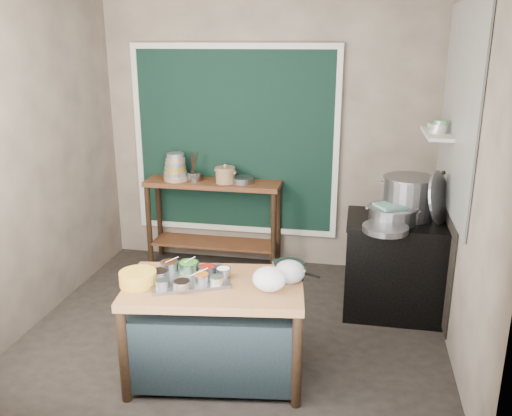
% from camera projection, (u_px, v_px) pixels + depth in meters
% --- Properties ---
extents(floor, '(3.50, 3.00, 0.02)m').
position_uv_depth(floor, '(238.00, 326.00, 4.75)').
color(floor, '#2C2722').
rests_on(floor, ground).
extents(back_wall, '(3.50, 0.02, 2.80)m').
position_uv_depth(back_wall, '(268.00, 137.00, 5.74)').
color(back_wall, gray).
rests_on(back_wall, floor).
extents(left_wall, '(0.02, 3.00, 2.80)m').
position_uv_depth(left_wall, '(36.00, 161.00, 4.64)').
color(left_wall, gray).
rests_on(left_wall, floor).
extents(right_wall, '(0.02, 3.00, 2.80)m').
position_uv_depth(right_wall, '(467.00, 180.00, 4.01)').
color(right_wall, gray).
rests_on(right_wall, floor).
extents(curtain_panel, '(2.10, 0.02, 1.90)m').
position_uv_depth(curtain_panel, '(235.00, 141.00, 5.78)').
color(curtain_panel, black).
rests_on(curtain_panel, back_wall).
extents(curtain_frame, '(2.22, 0.03, 2.02)m').
position_uv_depth(curtain_frame, '(234.00, 142.00, 5.77)').
color(curtain_frame, beige).
rests_on(curtain_frame, back_wall).
extents(tile_panel, '(0.02, 1.70, 1.70)m').
position_uv_depth(tile_panel, '(459.00, 109.00, 4.40)').
color(tile_panel, '#B2B2AA').
rests_on(tile_panel, right_wall).
extents(soot_patch, '(0.01, 1.30, 1.30)m').
position_uv_depth(soot_patch, '(443.00, 238.00, 4.83)').
color(soot_patch, black).
rests_on(soot_patch, right_wall).
extents(wall_shelf, '(0.22, 0.70, 0.03)m').
position_uv_depth(wall_shelf, '(437.00, 134.00, 4.77)').
color(wall_shelf, beige).
rests_on(wall_shelf, right_wall).
extents(prep_table, '(1.34, 0.88, 0.75)m').
position_uv_depth(prep_table, '(215.00, 331.00, 3.93)').
color(prep_table, '#9C6338').
rests_on(prep_table, floor).
extents(back_counter, '(1.45, 0.40, 0.95)m').
position_uv_depth(back_counter, '(214.00, 223.00, 5.90)').
color(back_counter, '#552C18').
rests_on(back_counter, floor).
extents(stove_block, '(0.90, 0.68, 0.85)m').
position_uv_depth(stove_block, '(396.00, 267.00, 4.89)').
color(stove_block, black).
rests_on(stove_block, floor).
extents(stove_top, '(0.92, 0.69, 0.03)m').
position_uv_depth(stove_top, '(400.00, 221.00, 4.76)').
color(stove_top, black).
rests_on(stove_top, stove_block).
extents(condiment_tray, '(0.65, 0.57, 0.02)m').
position_uv_depth(condiment_tray, '(189.00, 279.00, 3.85)').
color(condiment_tray, gray).
rests_on(condiment_tray, prep_table).
extents(condiment_bowls, '(0.56, 0.44, 0.06)m').
position_uv_depth(condiment_bowls, '(187.00, 273.00, 3.86)').
color(condiment_bowls, silver).
rests_on(condiment_bowls, condiment_tray).
extents(yellow_basin, '(0.32, 0.32, 0.10)m').
position_uv_depth(yellow_basin, '(138.00, 278.00, 3.78)').
color(yellow_basin, orange).
rests_on(yellow_basin, prep_table).
extents(saucepan, '(0.30, 0.30, 0.13)m').
position_uv_depth(saucepan, '(289.00, 271.00, 3.87)').
color(saucepan, gray).
rests_on(saucepan, prep_table).
extents(plastic_bag_a, '(0.29, 0.27, 0.17)m').
position_uv_depth(plastic_bag_a, '(269.00, 279.00, 3.68)').
color(plastic_bag_a, white).
rests_on(plastic_bag_a, prep_table).
extents(plastic_bag_b, '(0.26, 0.23, 0.16)m').
position_uv_depth(plastic_bag_b, '(290.00, 272.00, 3.81)').
color(plastic_bag_b, white).
rests_on(plastic_bag_b, prep_table).
extents(bowl_stack, '(0.26, 0.26, 0.29)m').
position_uv_depth(bowl_stack, '(175.00, 169.00, 5.76)').
color(bowl_stack, tan).
rests_on(bowl_stack, back_counter).
extents(utensil_cup, '(0.20, 0.20, 0.09)m').
position_uv_depth(utensil_cup, '(194.00, 176.00, 5.76)').
color(utensil_cup, gray).
rests_on(utensil_cup, back_counter).
extents(ceramic_crock, '(0.28, 0.28, 0.15)m').
position_uv_depth(ceramic_crock, '(225.00, 176.00, 5.67)').
color(ceramic_crock, '#9C7855').
rests_on(ceramic_crock, back_counter).
extents(wide_bowl, '(0.26, 0.26, 0.06)m').
position_uv_depth(wide_bowl, '(243.00, 180.00, 5.69)').
color(wide_bowl, gray).
rests_on(wide_bowl, back_counter).
extents(stock_pot, '(0.50, 0.50, 0.37)m').
position_uv_depth(stock_pot, '(409.00, 197.00, 4.77)').
color(stock_pot, gray).
rests_on(stock_pot, stove_top).
extents(pot_lid, '(0.30, 0.47, 0.46)m').
position_uv_depth(pot_lid, '(439.00, 197.00, 4.61)').
color(pot_lid, gray).
rests_on(pot_lid, stove_top).
extents(steamer, '(0.45, 0.45, 0.14)m').
position_uv_depth(steamer, '(392.00, 214.00, 4.67)').
color(steamer, gray).
rests_on(steamer, stove_top).
extents(green_cloth, '(0.35, 0.33, 0.02)m').
position_uv_depth(green_cloth, '(393.00, 205.00, 4.65)').
color(green_cloth, '#589287').
rests_on(green_cloth, steamer).
extents(shallow_pan, '(0.45, 0.45, 0.05)m').
position_uv_depth(shallow_pan, '(385.00, 229.00, 4.45)').
color(shallow_pan, gray).
rests_on(shallow_pan, stove_top).
extents(shelf_bowl_stack, '(0.14, 0.14, 0.11)m').
position_uv_depth(shelf_bowl_stack, '(439.00, 127.00, 4.69)').
color(shelf_bowl_stack, silver).
rests_on(shelf_bowl_stack, wall_shelf).
extents(shelf_bowl_green, '(0.17, 0.17, 0.05)m').
position_uv_depth(shelf_bowl_green, '(435.00, 125.00, 4.96)').
color(shelf_bowl_green, gray).
rests_on(shelf_bowl_green, wall_shelf).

